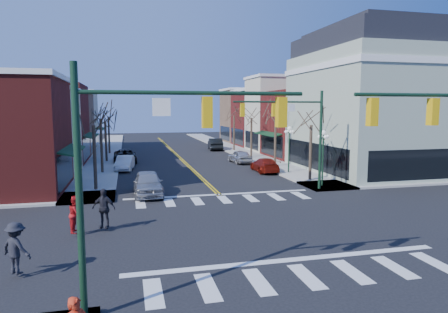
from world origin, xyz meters
TOP-DOWN VIEW (x-y plane):
  - ground at (0.00, 0.00)m, footprint 160.00×160.00m
  - sidewalk_left at (-8.75, 20.00)m, footprint 3.50×70.00m
  - sidewalk_right at (8.75, 20.00)m, footprint 3.50×70.00m
  - bldg_left_stucco_a at (-15.50, 19.50)m, footprint 10.00×7.00m
  - bldg_left_brick_b at (-15.50, 27.50)m, footprint 10.00×9.00m
  - bldg_left_tan at (-15.50, 35.75)m, footprint 10.00×7.50m
  - bldg_left_stucco_b at (-15.50, 43.50)m, footprint 10.00×8.00m
  - bldg_right_brick_a at (15.50, 25.75)m, footprint 10.00×8.50m
  - bldg_right_stucco at (15.50, 33.50)m, footprint 10.00×7.00m
  - bldg_right_brick_b at (15.50, 41.00)m, footprint 10.00×8.00m
  - bldg_right_tan at (15.50, 49.00)m, footprint 10.00×8.00m
  - victorian_corner at (16.50, 14.50)m, footprint 12.25×14.25m
  - traffic_mast_near_left at (-5.55, -7.40)m, footprint 6.60×0.28m
  - traffic_mast_far_right at (5.55, 7.40)m, footprint 6.60×0.28m
  - lamppost_corner at (8.20, 8.50)m, footprint 0.36×0.36m
  - lamppost_midblock at (8.20, 15.00)m, footprint 0.36×0.36m
  - tree_left_a at (-8.40, 11.00)m, footprint 0.24×0.24m
  - tree_left_b at (-8.40, 19.00)m, footprint 0.24×0.24m
  - tree_left_c at (-8.40, 27.00)m, footprint 0.24×0.24m
  - tree_left_d at (-8.40, 35.00)m, footprint 0.24×0.24m
  - tree_right_a at (8.40, 11.00)m, footprint 0.24×0.24m
  - tree_right_b at (8.40, 19.00)m, footprint 0.24×0.24m
  - tree_right_c at (8.40, 27.00)m, footprint 0.24×0.24m
  - tree_right_d at (8.40, 35.00)m, footprint 0.24×0.24m
  - car_left_near at (-4.80, 8.84)m, footprint 1.96×4.83m
  - car_left_mid at (-6.40, 20.58)m, footprint 1.99×4.38m
  - car_left_far at (-6.40, 26.12)m, footprint 2.51×5.26m
  - car_right_near at (6.40, 16.43)m, footprint 2.02×4.62m
  - car_right_mid at (5.84, 22.99)m, footprint 1.97×4.33m
  - car_right_far at (6.16, 37.10)m, footprint 2.32×5.25m
  - pedestrian_red_b at (-8.53, 0.68)m, footprint 0.75×0.91m
  - pedestrian_dark_a at (-7.30, 1.08)m, footprint 1.24×0.84m
  - pedestrian_dark_b at (-10.00, -3.84)m, footprint 1.38×1.25m

SIDE VIEW (x-z plane):
  - ground at x=0.00m, z-range 0.00..0.00m
  - sidewalk_left at x=-8.75m, z-range 0.00..0.15m
  - sidewalk_right at x=8.75m, z-range 0.00..0.15m
  - car_right_near at x=6.40m, z-range 0.00..1.32m
  - car_left_mid at x=-6.40m, z-range 0.00..1.39m
  - car_right_mid at x=5.84m, z-range 0.00..1.44m
  - car_left_far at x=-6.40m, z-range 0.00..1.45m
  - car_left_near at x=-4.80m, z-range 0.00..1.65m
  - car_right_far at x=6.16m, z-range 0.00..1.68m
  - pedestrian_red_b at x=-8.53m, z-range 0.15..1.90m
  - pedestrian_dark_b at x=-10.00m, z-range 0.15..2.01m
  - pedestrian_dark_a at x=-7.30m, z-range 0.15..2.10m
  - tree_left_c at x=-8.40m, z-range 0.00..4.55m
  - tree_right_a at x=8.40m, z-range 0.00..4.62m
  - tree_left_a at x=-8.40m, z-range 0.00..4.76m
  - tree_right_c at x=8.40m, z-range 0.00..4.83m
  - tree_left_d at x=-8.40m, z-range 0.00..4.90m
  - tree_right_d at x=8.40m, z-range 0.00..4.97m
  - tree_left_b at x=-8.40m, z-range 0.00..5.04m
  - tree_right_b at x=8.40m, z-range 0.00..5.18m
  - lamppost_corner at x=8.20m, z-range 0.80..5.13m
  - lamppost_midblock at x=8.20m, z-range 0.80..5.13m
  - bldg_left_stucco_a at x=-15.50m, z-range 0.00..7.50m
  - bldg_left_tan at x=-15.50m, z-range 0.00..7.80m
  - bldg_right_brick_a at x=15.50m, z-range 0.00..8.00m
  - bldg_left_stucco_b at x=-15.50m, z-range 0.00..8.20m
  - bldg_left_brick_b at x=-15.50m, z-range 0.00..8.50m
  - bldg_right_brick_b at x=15.50m, z-range 0.00..8.50m
  - bldg_right_tan at x=15.50m, z-range 0.00..9.00m
  - traffic_mast_near_left at x=-5.55m, z-range 1.11..8.31m
  - traffic_mast_far_right at x=5.55m, z-range 1.11..8.31m
  - bldg_right_stucco at x=15.50m, z-range 0.00..10.00m
  - victorian_corner at x=16.50m, z-range 0.01..13.31m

